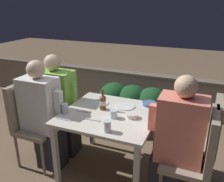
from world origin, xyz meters
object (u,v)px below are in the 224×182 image
chair_left_near (29,117)px  beer_bottle (103,102)px  person_green_blouse (58,106)px  person_coral_top (176,142)px  chair_right_far (205,137)px  chair_right_near (199,153)px  chair_left_far (45,106)px  potted_plant (55,98)px  person_white_polo (44,116)px

chair_left_near → beer_bottle: 0.88m
person_green_blouse → person_coral_top: size_ratio=0.99×
person_green_blouse → chair_right_far: person_green_blouse is taller
chair_right_near → beer_bottle: 1.06m
chair_left_far → chair_right_near: 1.87m
potted_plant → person_coral_top: bearing=-23.8°
chair_left_near → chair_right_far: bearing=9.3°
beer_bottle → potted_plant: (-1.07, 0.61, -0.37)m
chair_left_near → chair_right_far: (1.86, 0.31, 0.00)m
chair_right_near → chair_right_far: (0.04, 0.29, 0.00)m
chair_right_far → chair_right_near: bearing=-97.0°
chair_left_far → chair_left_near: bearing=-86.6°
person_green_blouse → chair_right_near: (1.64, -0.29, -0.04)m
person_white_polo → chair_right_far: bearing=10.5°
chair_left_near → chair_right_near: 1.83m
beer_bottle → chair_left_far: bearing=174.8°
chair_left_far → chair_right_far: size_ratio=1.00×
person_green_blouse → chair_right_near: person_green_blouse is taller
person_coral_top → chair_right_near: bearing=0.0°
chair_left_near → chair_right_near: same height
chair_right_near → chair_right_far: size_ratio=1.00×
chair_left_far → person_coral_top: (1.64, -0.29, 0.06)m
chair_left_far → potted_plant: 0.60m
chair_left_far → potted_plant: chair_left_far is taller
chair_right_far → beer_bottle: (-1.05, -0.07, 0.23)m
chair_left_far → person_green_blouse: person_green_blouse is taller
chair_right_near → person_coral_top: (-0.20, -0.00, 0.06)m
person_green_blouse → potted_plant: 0.72m
chair_right_far → person_white_polo: bearing=-169.5°
chair_left_near → chair_right_far: same height
person_green_blouse → chair_right_far: size_ratio=1.28×
chair_right_near → chair_right_far: 0.29m
person_white_polo → chair_left_far: 0.38m
person_white_polo → person_coral_top: 1.42m
person_white_polo → person_green_blouse: (-0.02, 0.31, -0.01)m
person_white_polo → chair_right_near: person_white_polo is taller
person_green_blouse → chair_right_near: 1.67m
person_green_blouse → chair_right_far: bearing=-0.1°
person_green_blouse → chair_left_near: bearing=-121.1°
chair_left_near → person_green_blouse: (0.19, 0.31, 0.04)m
beer_bottle → person_white_polo: bearing=-159.2°
person_white_polo → chair_left_far: bearing=125.8°
person_white_polo → beer_bottle: size_ratio=5.55×
person_white_polo → potted_plant: person_white_polo is taller
chair_right_far → person_coral_top: bearing=-129.6°
chair_left_near → person_green_blouse: person_green_blouse is taller
person_white_polo → person_green_blouse: person_white_polo is taller
person_white_polo → beer_bottle: (0.61, 0.23, 0.18)m
beer_bottle → person_coral_top: bearing=-14.9°
person_coral_top → person_white_polo: bearing=-179.3°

